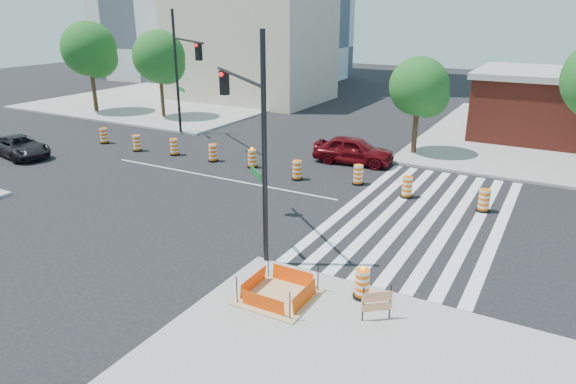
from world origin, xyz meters
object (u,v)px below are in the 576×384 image
(dark_suv, at_px, (20,146))
(signal_pole_nw, at_px, (183,63))
(red_coupe, at_px, (354,150))
(signal_pole_se, at_px, (249,121))

(dark_suv, bearing_deg, signal_pole_nw, -23.81)
(dark_suv, xyz_separation_m, signal_pole_nw, (5.91, 8.44, 4.46))
(red_coupe, height_order, signal_pole_nw, signal_pole_nw)
(signal_pole_se, distance_m, signal_pole_nw, 17.75)
(red_coupe, relative_size, dark_suv, 1.02)
(signal_pole_nw, bearing_deg, dark_suv, -91.06)
(red_coupe, relative_size, signal_pole_se, 0.60)
(red_coupe, xyz_separation_m, signal_pole_nw, (-12.22, -0.03, 4.30))
(signal_pole_se, bearing_deg, signal_pole_nw, -2.83)
(red_coupe, bearing_deg, signal_pole_nw, 84.74)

